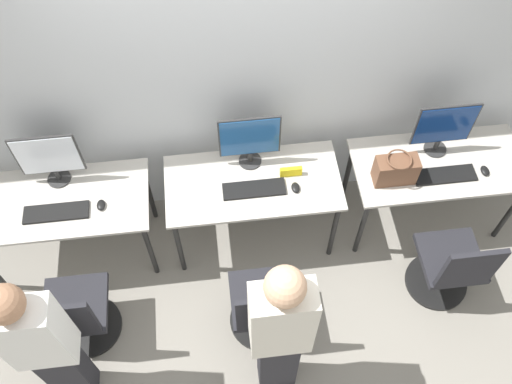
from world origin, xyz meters
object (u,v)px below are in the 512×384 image
office_chair_center (263,309)px  office_chair_right (450,268)px  monitor_right (444,127)px  mouse_right (485,171)px  mouse_center (296,188)px  monitor_left (49,158)px  person_left (44,345)px  keyboard_left (56,212)px  keyboard_right (445,175)px  handbag (396,170)px  mouse_left (101,205)px  monitor_center (250,139)px  keyboard_center (254,189)px  person_center (280,332)px  office_chair_left (77,316)px

office_chair_center → office_chair_right: 1.41m
monitor_right → mouse_right: 0.46m
mouse_center → office_chair_center: office_chair_center is taller
monitor_left → monitor_right: same height
person_left → mouse_center: 1.94m
keyboard_left → office_chair_right: size_ratio=0.50×
mouse_center → keyboard_right: size_ratio=0.20×
office_chair_center → handbag: bearing=35.0°
mouse_left → monitor_right: monitor_right is taller
monitor_center → mouse_center: size_ratio=5.27×
keyboard_left → mouse_left: mouse_left is taller
monitor_center → monitor_right: 1.39m
keyboard_center → mouse_right: mouse_right is taller
monitor_right → office_chair_right: monitor_right is taller
person_center → handbag: (0.99, 1.09, -0.05)m
mouse_left → office_chair_center: size_ratio=0.10×
office_chair_left → person_center: size_ratio=0.53×
office_chair_center → person_center: size_ratio=0.53×
person_left → keyboard_center: (1.36, 1.02, -0.12)m
mouse_center → person_center: size_ratio=0.05×
keyboard_right → keyboard_center: bearing=178.2°
keyboard_left → person_left: (0.03, -0.99, 0.12)m
keyboard_left → office_chair_right: bearing=-11.7°
mouse_left → monitor_center: bearing=14.0°
person_center → monitor_right: bearing=44.0°
mouse_left → mouse_right: same height
monitor_left → keyboard_center: monitor_left is taller
monitor_right → person_left: bearing=-156.1°
keyboard_left → monitor_right: monitor_right is taller
person_left → keyboard_left: bearing=91.8°
monitor_left → monitor_center: size_ratio=1.00×
monitor_left → keyboard_right: size_ratio=1.05×
mouse_left → office_chair_left: bearing=-110.1°
keyboard_center → mouse_center: (0.30, -0.03, 0.01)m
keyboard_left → office_chair_right: 2.85m
person_left → keyboard_center: size_ratio=3.56×
person_center → keyboard_left: bearing=142.5°
monitor_left → monitor_right: 2.79m
monitor_left → office_chair_center: (1.37, -1.01, -0.64)m
monitor_left → keyboard_center: (1.39, -0.26, -0.25)m
office_chair_left → person_center: (1.34, -0.47, 0.55)m
office_chair_left → monitor_center: monitor_center is taller
office_chair_right → keyboard_left: bearing=168.3°
monitor_right → monitor_left: bearing=178.8°
mouse_right → handbag: handbag is taller
office_chair_right → handbag: handbag is taller
keyboard_left → mouse_left: 0.31m
person_center → handbag: size_ratio=5.58×
keyboard_right → mouse_left: bearing=179.3°
monitor_left → handbag: (2.40, -0.29, -0.14)m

